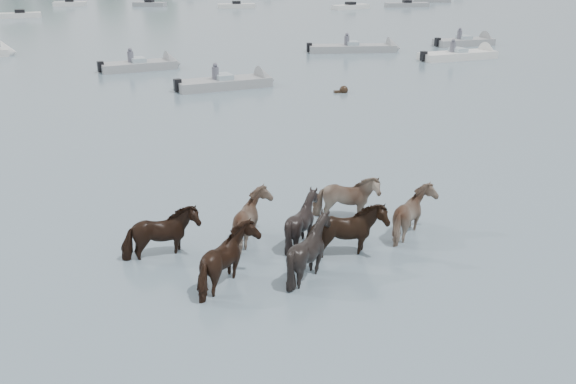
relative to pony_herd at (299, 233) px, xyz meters
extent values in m
plane|color=slate|center=(1.59, -1.49, -0.49)|extent=(400.00, 400.00, 0.00)
imported|color=black|center=(-3.14, 0.48, -0.01)|extent=(1.88, 1.14, 1.49)
imported|color=gray|center=(-0.89, 0.83, -0.02)|extent=(1.31, 1.52, 1.48)
imported|color=black|center=(0.21, 0.48, -0.01)|extent=(1.53, 1.40, 1.48)
imported|color=#87715C|center=(1.71, 1.68, -0.02)|extent=(1.87, 1.17, 1.47)
imported|color=black|center=(-1.79, -1.26, 0.01)|extent=(1.57, 1.74, 1.52)
imported|color=black|center=(-0.06, -1.18, 0.03)|extent=(1.53, 1.38, 1.58)
imported|color=black|center=(0.97, -0.49, 0.03)|extent=(1.87, 0.86, 1.57)
imported|color=#876D5C|center=(3.03, 0.20, -0.02)|extent=(1.63, 1.77, 1.47)
sphere|color=black|center=(6.72, 17.02, -0.37)|extent=(0.44, 0.44, 0.44)
cube|color=black|center=(6.47, 17.02, -0.47)|extent=(0.50, 0.22, 0.18)
cube|color=gray|center=(-3.15, 26.11, -0.29)|extent=(4.62, 2.52, 0.55)
cone|color=gray|center=(-1.02, 26.59, -0.29)|extent=(1.23, 1.76, 1.60)
cube|color=#99ADB7|center=(-3.15, 26.11, 0.06)|extent=(1.03, 1.27, 0.35)
cube|color=black|center=(-5.29, 25.63, -0.14)|extent=(0.42, 0.42, 0.60)
cylinder|color=#595966|center=(-3.55, 26.11, 0.26)|extent=(0.36, 0.36, 0.70)
sphere|color=#595966|center=(-3.55, 26.11, 0.71)|extent=(0.24, 0.24, 0.24)
cube|color=gray|center=(1.02, 19.54, -0.29)|extent=(5.05, 2.48, 0.55)
cone|color=gray|center=(3.40, 19.99, -0.29)|extent=(1.18, 1.74, 1.60)
cube|color=#99ADB7|center=(1.02, 19.54, 0.06)|extent=(1.00, 1.25, 0.35)
cube|color=black|center=(-1.35, 19.08, -0.14)|extent=(0.41, 0.41, 0.60)
cylinder|color=#595966|center=(0.62, 19.54, 0.26)|extent=(0.36, 0.36, 0.70)
sphere|color=#595966|center=(0.62, 19.54, 0.71)|extent=(0.24, 0.24, 0.24)
cube|color=gray|center=(11.63, 30.10, -0.29)|extent=(6.23, 2.45, 0.55)
cone|color=gray|center=(14.63, 29.66, -0.29)|extent=(1.12, 1.71, 1.60)
cube|color=#99ADB7|center=(11.63, 30.10, 0.06)|extent=(0.95, 1.22, 0.35)
cube|color=black|center=(8.63, 30.53, -0.14)|extent=(0.40, 0.40, 0.60)
cylinder|color=#595966|center=(11.23, 30.10, 0.26)|extent=(0.36, 0.36, 0.70)
sphere|color=#595966|center=(11.23, 30.10, 0.71)|extent=(0.24, 0.24, 0.24)
cube|color=silver|center=(17.29, 25.34, -0.29)|extent=(5.44, 2.37, 0.55)
cone|color=silver|center=(19.89, 25.74, -0.29)|extent=(1.13, 1.72, 1.60)
cube|color=#99ADB7|center=(17.29, 25.34, 0.06)|extent=(0.96, 1.23, 0.35)
cube|color=black|center=(14.69, 24.95, -0.14)|extent=(0.40, 0.40, 0.60)
cylinder|color=#595966|center=(16.89, 25.34, 0.26)|extent=(0.36, 0.36, 0.70)
sphere|color=#595966|center=(16.89, 25.34, 0.71)|extent=(0.24, 0.24, 0.24)
cube|color=gray|center=(20.87, 31.26, -0.29)|extent=(4.66, 2.01, 0.55)
cone|color=gray|center=(23.13, 31.47, -0.29)|extent=(1.05, 1.68, 1.60)
cube|color=#99ADB7|center=(20.87, 31.26, 0.06)|extent=(0.90, 1.19, 0.35)
cube|color=black|center=(18.62, 31.04, -0.14)|extent=(0.38, 0.38, 0.60)
cylinder|color=#595966|center=(20.47, 31.26, 0.26)|extent=(0.36, 0.36, 0.70)
sphere|color=#595966|center=(20.47, 31.26, 0.71)|extent=(0.24, 0.24, 0.24)
cone|color=silver|center=(-11.56, 34.05, -0.29)|extent=(1.05, 1.68, 1.60)
cube|color=silver|center=(-14.73, 61.83, -0.27)|extent=(4.35, 2.11, 0.60)
cube|color=black|center=(-14.73, 61.83, 0.11)|extent=(1.14, 1.14, 0.50)
cube|color=silver|center=(-10.78, 77.09, -0.27)|extent=(4.18, 1.77, 0.60)
cube|color=black|center=(-10.78, 77.09, 0.11)|extent=(1.06, 1.06, 0.50)
cube|color=gray|center=(-0.76, 73.92, -0.27)|extent=(4.40, 3.08, 0.60)
cube|color=black|center=(-0.76, 73.92, 0.11)|extent=(1.32, 1.32, 0.50)
cube|color=silver|center=(9.67, 68.69, -0.27)|extent=(4.68, 1.82, 0.60)
cube|color=black|center=(9.67, 68.69, 0.11)|extent=(1.07, 1.07, 0.50)
cube|color=silver|center=(23.05, 64.00, -0.27)|extent=(5.17, 3.14, 0.60)
cube|color=black|center=(23.05, 64.00, 0.11)|extent=(1.29, 1.29, 0.50)
cube|color=gray|center=(31.08, 65.40, -0.27)|extent=(5.60, 2.03, 0.60)
cube|color=black|center=(31.08, 65.40, 0.11)|extent=(1.09, 1.09, 0.50)
cube|color=gray|center=(37.62, 71.97, -0.27)|extent=(5.35, 2.94, 0.60)
camera|label=1|loc=(-3.42, -13.12, 6.13)|focal=39.82mm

